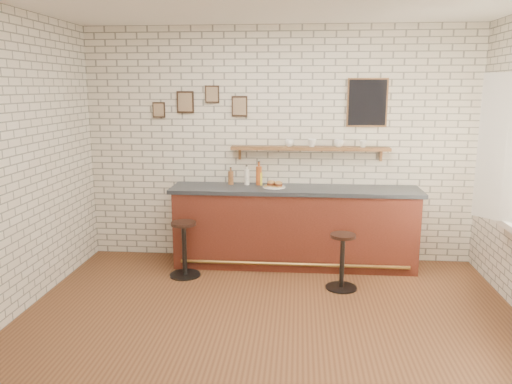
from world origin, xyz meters
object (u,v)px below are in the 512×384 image
(shelf_cup_c, at_px, (339,143))
(ciabatta_sandwich, at_px, (275,184))
(bar_stool_left, at_px, (184,247))
(bitters_bottle_white, at_px, (247,177))
(bitters_bottle_amber, at_px, (259,175))
(condiment_bottle_yellow, at_px, (260,178))
(shelf_cup_a, at_px, (290,143))
(shelf_cup_b, at_px, (312,143))
(bitters_bottle_brown, at_px, (231,177))
(bar_stool_right, at_px, (342,260))
(sandwich_plate, at_px, (274,187))
(bar_counter, at_px, (294,227))
(shelf_cup_d, at_px, (363,144))

(shelf_cup_c, bearing_deg, ciabatta_sandwich, 98.91)
(bar_stool_left, bearing_deg, ciabatta_sandwich, 25.40)
(bitters_bottle_white, distance_m, shelf_cup_c, 1.24)
(bitters_bottle_amber, relative_size, condiment_bottle_yellow, 1.47)
(bar_stool_left, bearing_deg, shelf_cup_a, 29.58)
(ciabatta_sandwich, relative_size, bitters_bottle_amber, 0.76)
(ciabatta_sandwich, bearing_deg, shelf_cup_b, 23.31)
(bitters_bottle_brown, height_order, bar_stool_right, bitters_bottle_brown)
(ciabatta_sandwich, distance_m, bitters_bottle_brown, 0.59)
(bitters_bottle_white, bearing_deg, sandwich_plate, -21.92)
(sandwich_plate, bearing_deg, bar_stool_left, -154.40)
(sandwich_plate, height_order, ciabatta_sandwich, ciabatta_sandwich)
(bar_counter, relative_size, shelf_cup_c, 25.77)
(bar_stool_left, distance_m, shelf_cup_a, 1.84)
(bar_stool_left, bearing_deg, shelf_cup_c, 20.71)
(shelf_cup_b, bearing_deg, bar_stool_left, 148.88)
(bar_counter, xyz_separation_m, condiment_bottle_yellow, (-0.45, 0.15, 0.59))
(ciabatta_sandwich, xyz_separation_m, shelf_cup_d, (1.09, 0.20, 0.49))
(bar_counter, xyz_separation_m, shelf_cup_b, (0.20, 0.20, 1.04))
(ciabatta_sandwich, xyz_separation_m, bar_stool_right, (0.80, -0.73, -0.71))
(shelf_cup_a, bearing_deg, condiment_bottle_yellow, 156.61)
(shelf_cup_a, relative_size, shelf_cup_c, 0.97)
(ciabatta_sandwich, height_order, condiment_bottle_yellow, condiment_bottle_yellow)
(bitters_bottle_amber, xyz_separation_m, bar_stool_left, (-0.84, -0.65, -0.77))
(bar_counter, bearing_deg, bitters_bottle_brown, 169.76)
(sandwich_plate, height_order, bitters_bottle_amber, bitters_bottle_amber)
(sandwich_plate, xyz_separation_m, shelf_cup_c, (0.80, 0.20, 0.53))
(bitters_bottle_brown, height_order, shelf_cup_a, shelf_cup_a)
(bar_counter, bearing_deg, bitters_bottle_amber, 162.13)
(shelf_cup_c, bearing_deg, condiment_bottle_yellow, 87.95)
(sandwich_plate, xyz_separation_m, condiment_bottle_yellow, (-0.19, 0.14, 0.08))
(bitters_bottle_brown, bearing_deg, bar_stool_left, -126.72)
(ciabatta_sandwich, distance_m, bar_stool_right, 1.30)
(bar_stool_right, bearing_deg, bitters_bottle_brown, 147.58)
(bitters_bottle_amber, distance_m, shelf_cup_c, 1.08)
(ciabatta_sandwich, bearing_deg, bitters_bottle_white, 158.59)
(shelf_cup_b, bearing_deg, bitters_bottle_amber, 128.54)
(bar_stool_left, xyz_separation_m, shelf_cup_c, (1.85, 0.70, 1.19))
(bar_counter, height_order, bar_stool_right, bar_counter)
(sandwich_plate, xyz_separation_m, bitters_bottle_brown, (-0.57, 0.14, 0.09))
(condiment_bottle_yellow, height_order, shelf_cup_c, shelf_cup_c)
(sandwich_plate, relative_size, bitters_bottle_brown, 1.25)
(bitters_bottle_white, bearing_deg, bar_stool_left, -136.84)
(bitters_bottle_white, relative_size, bar_stool_left, 0.37)
(condiment_bottle_yellow, relative_size, shelf_cup_b, 1.94)
(bar_stool_right, bearing_deg, shelf_cup_c, 90.64)
(ciabatta_sandwich, height_order, shelf_cup_c, shelf_cup_c)
(bar_counter, relative_size, bitters_bottle_brown, 13.82)
(bar_stool_right, xyz_separation_m, shelf_cup_a, (-0.63, 0.92, 1.20))
(sandwich_plate, height_order, shelf_cup_d, shelf_cup_d)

